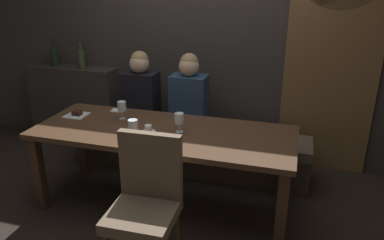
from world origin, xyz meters
name	(u,v)px	position (x,y,z in m)	size (l,w,h in m)	color
ground	(165,205)	(0.00, 0.00, 0.00)	(9.00, 9.00, 0.00)	black
back_wall_tiled	(201,22)	(0.00, 1.22, 1.50)	(6.00, 0.12, 3.00)	#383330
arched_door	(335,41)	(1.35, 1.15, 1.36)	(0.90, 0.05, 2.55)	brown
back_counter	(75,105)	(-1.55, 1.04, 0.47)	(1.10, 0.28, 0.95)	#2F2B29
dining_table	(163,139)	(0.00, 0.00, 0.65)	(2.20, 0.84, 0.74)	#412B1C
banquette_bench	(188,150)	(0.00, 0.70, 0.23)	(2.50, 0.44, 0.45)	#40352A
chair_near_side	(146,196)	(0.14, -0.72, 0.56)	(0.45, 0.45, 0.98)	#4C3321
diner_redhead	(141,91)	(-0.52, 0.72, 0.83)	(0.36, 0.24, 0.80)	black
diner_bearded	(189,95)	(0.01, 0.71, 0.83)	(0.36, 0.24, 0.81)	navy
wine_bottle_dark_red	(55,56)	(-1.75, 1.04, 1.07)	(0.08, 0.08, 0.33)	black
wine_bottle_pale_label	(81,58)	(-1.38, 1.02, 1.07)	(0.08, 0.08, 0.33)	#384728
wine_glass_end_left	(122,107)	(-0.45, 0.14, 0.86)	(0.08, 0.08, 0.16)	silver
wine_glass_near_left	(179,119)	(0.14, 0.00, 0.85)	(0.08, 0.08, 0.16)	silver
wine_glass_near_right	(133,126)	(-0.16, -0.24, 0.86)	(0.08, 0.08, 0.16)	silver
espresso_cup	(148,129)	(-0.10, -0.08, 0.77)	(0.12, 0.12, 0.06)	white
dessert_plate	(77,114)	(-0.89, 0.09, 0.75)	(0.19, 0.19, 0.05)	white
folded_napkin	(117,110)	(-0.59, 0.33, 0.74)	(0.11, 0.10, 0.01)	silver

